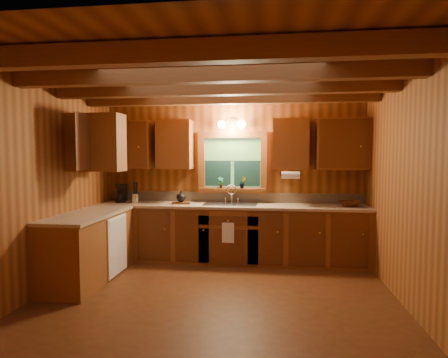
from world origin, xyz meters
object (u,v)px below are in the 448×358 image
object	(u,v)px
wicker_basket	(350,204)
coffee_maker	(121,193)
sink	(231,207)
cutting_board	(181,203)

from	to	relation	value
wicker_basket	coffee_maker	bearing A→B (deg)	178.70
coffee_maker	wicker_basket	distance (m)	3.62
sink	cutting_board	size ratio (longest dim) A/B	2.98
coffee_maker	wicker_basket	xyz separation A→B (m)	(3.62, -0.08, -0.10)
sink	coffee_maker	size ratio (longest dim) A/B	2.79
coffee_maker	cutting_board	size ratio (longest dim) A/B	1.07
coffee_maker	cutting_board	distance (m)	1.04
sink	cutting_board	world-z (taller)	sink
coffee_maker	cutting_board	world-z (taller)	coffee_maker
coffee_maker	wicker_basket	world-z (taller)	coffee_maker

